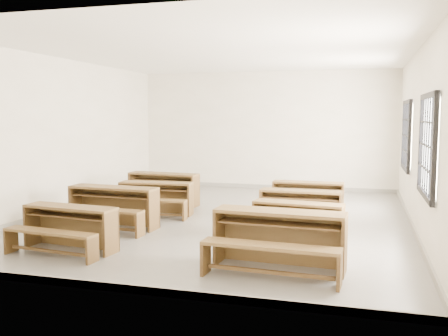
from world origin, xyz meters
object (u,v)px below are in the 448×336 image
(desk_set_0, at_px, (68,225))
(desk_set_5, at_px, (297,219))
(desk_set_4, at_px, (278,236))
(desk_set_7, at_px, (308,195))
(desk_set_6, at_px, (300,206))
(desk_set_1, at_px, (112,204))
(desk_set_3, at_px, (163,187))
(desk_set_2, at_px, (155,196))

(desk_set_0, distance_m, desk_set_5, 3.52)
(desk_set_4, relative_size, desk_set_7, 1.22)
(desk_set_6, bearing_deg, desk_set_1, -162.17)
(desk_set_3, xyz_separation_m, desk_set_4, (3.28, -3.95, 0.03))
(desk_set_5, distance_m, desk_set_7, 2.45)
(desk_set_3, xyz_separation_m, desk_set_6, (3.24, -1.33, -0.04))
(desk_set_5, bearing_deg, desk_set_7, 98.42)
(desk_set_1, xyz_separation_m, desk_set_2, (0.28, 1.29, -0.04))
(desk_set_4, height_order, desk_set_7, desk_set_4)
(desk_set_6, bearing_deg, desk_set_2, 175.15)
(desk_set_1, bearing_deg, desk_set_3, 93.17)
(desk_set_0, height_order, desk_set_1, desk_set_1)
(desk_set_6, distance_m, desk_set_7, 1.27)
(desk_set_3, xyz_separation_m, desk_set_5, (3.34, -2.50, -0.05))
(desk_set_2, bearing_deg, desk_set_7, 13.14)
(desk_set_0, height_order, desk_set_2, same)
(desk_set_5, relative_size, desk_set_6, 1.01)
(desk_set_2, height_order, desk_set_5, desk_set_2)
(desk_set_1, bearing_deg, desk_set_5, 0.34)
(desk_set_0, relative_size, desk_set_7, 1.07)
(desk_set_0, xyz_separation_m, desk_set_6, (3.14, 2.55, -0.00))
(desk_set_1, bearing_deg, desk_set_7, 38.27)
(desk_set_0, bearing_deg, desk_set_2, 92.52)
(desk_set_2, relative_size, desk_set_3, 0.93)
(desk_set_0, height_order, desk_set_6, desk_set_0)
(desk_set_0, xyz_separation_m, desk_set_5, (3.24, 1.38, -0.01))
(desk_set_1, relative_size, desk_set_5, 1.13)
(desk_set_3, distance_m, desk_set_4, 5.14)
(desk_set_0, distance_m, desk_set_4, 3.18)
(desk_set_1, distance_m, desk_set_5, 3.35)
(desk_set_3, height_order, desk_set_7, desk_set_3)
(desk_set_1, bearing_deg, desk_set_0, -82.97)
(desk_set_1, height_order, desk_set_3, desk_set_1)
(desk_set_4, bearing_deg, desk_set_5, 90.92)
(desk_set_1, relative_size, desk_set_7, 1.16)
(desk_set_4, distance_m, desk_set_7, 3.90)
(desk_set_3, bearing_deg, desk_set_4, -45.86)
(desk_set_3, relative_size, desk_set_7, 1.15)
(desk_set_2, height_order, desk_set_7, desk_set_2)
(desk_set_2, xyz_separation_m, desk_set_6, (2.96, -0.28, -0.00))
(desk_set_1, relative_size, desk_set_4, 0.95)
(desk_set_4, relative_size, desk_set_5, 1.18)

